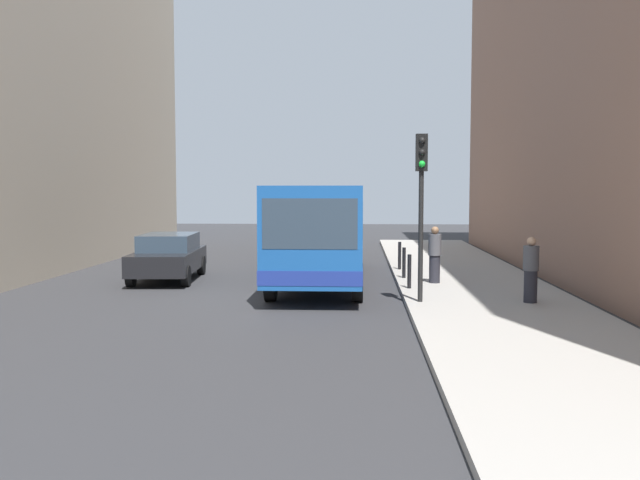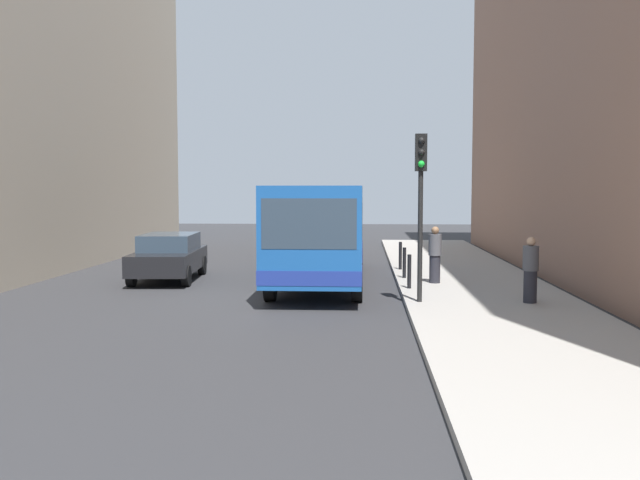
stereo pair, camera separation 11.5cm
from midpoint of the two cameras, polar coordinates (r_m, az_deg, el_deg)
The scene contains 10 objects.
ground_plane at distance 18.72m, azimuth -3.31°, elevation -4.83°, with size 80.00×80.00×0.00m, color #2D2D30.
sidewalk at distance 18.89m, azimuth 13.25°, elevation -4.62°, with size 4.40×40.00×0.15m, color #9E9991.
bus at distance 22.18m, azimuth 0.02°, elevation 1.07°, with size 2.55×11.02×3.00m.
car_beside_bus at distance 23.05m, azimuth -12.30°, elevation -1.26°, with size 2.11×4.51×1.48m.
traffic_light at distance 17.34m, azimuth 8.01°, elevation 4.39°, with size 0.28×0.33×4.10m.
bollard_near at distance 19.80m, azimuth 7.07°, elevation -2.53°, with size 0.11×0.11×0.95m, color black.
bollard_mid at distance 22.10m, azimuth 6.66°, elevation -1.83°, with size 0.11×0.11×0.95m, color black.
bollard_far at distance 24.41m, azimuth 6.32°, elevation -1.26°, with size 0.11×0.11×0.95m, color black.
pedestrian_near_signal at distance 17.90m, azimuth 16.51°, elevation -2.34°, with size 0.38×0.38×1.61m.
pedestrian_mid_sidewalk at distance 21.03m, azimuth 9.11°, elevation -1.19°, with size 0.38×0.38×1.67m.
Camera 1 is at (2.02, -18.37, 2.93)m, focal length 39.56 mm.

